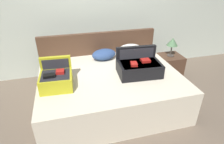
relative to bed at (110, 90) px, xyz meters
name	(u,v)px	position (x,y,z in m)	size (l,w,h in m)	color
ground_plane	(117,120)	(0.00, -0.40, -0.27)	(12.00, 12.00, 0.00)	#6B5B4C
back_wall	(93,5)	(0.00, 1.25, 1.03)	(8.00, 0.10, 2.60)	#B7C1B2
bed	(110,90)	(0.00, 0.00, 0.00)	(2.02, 1.53, 0.53)	beige
headboard	(99,57)	(0.00, 0.81, 0.19)	(2.06, 0.08, 0.92)	#4C3323
hard_case_large	(139,66)	(0.41, -0.09, 0.39)	(0.63, 0.46, 0.36)	black
hard_case_medium	(56,78)	(-0.74, -0.13, 0.38)	(0.42, 0.42, 0.35)	gold
pillow_near_headboard	(130,50)	(0.50, 0.54, 0.37)	(0.45, 0.29, 0.22)	white
pillow_center_head	(104,54)	(0.03, 0.53, 0.36)	(0.41, 0.27, 0.18)	navy
nightstand	(169,67)	(1.29, 0.52, -0.04)	(0.44, 0.40, 0.46)	#4C3323
table_lamp	(172,42)	(1.29, 0.52, 0.46)	(0.20, 0.20, 0.34)	#3F3833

